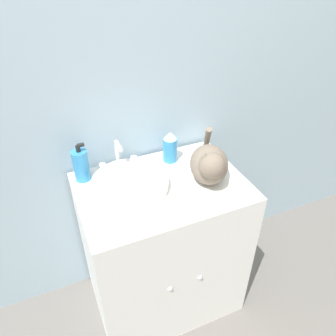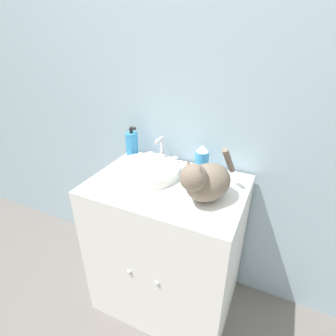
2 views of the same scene
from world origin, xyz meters
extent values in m
plane|color=slate|center=(0.00, 0.00, 0.00)|extent=(8.00, 8.00, 0.00)
cube|color=#9EB7C6|center=(0.00, 0.58, 1.25)|extent=(6.00, 0.05, 2.50)
cube|color=white|center=(0.00, 0.27, 0.42)|extent=(0.76, 0.54, 0.83)
sphere|color=silver|center=(-0.08, 0.00, 0.46)|extent=(0.02, 0.02, 0.02)
sphere|color=silver|center=(0.08, 0.00, 0.46)|extent=(0.02, 0.02, 0.02)
cylinder|color=white|center=(-0.14, 0.31, 0.86)|extent=(0.34, 0.34, 0.05)
cylinder|color=silver|center=(-0.14, 0.49, 0.90)|extent=(0.02, 0.02, 0.14)
cylinder|color=silver|center=(-0.14, 0.45, 0.97)|extent=(0.02, 0.08, 0.02)
cylinder|color=white|center=(-0.22, 0.49, 0.85)|extent=(0.03, 0.03, 0.03)
cylinder|color=white|center=(-0.06, 0.49, 0.85)|extent=(0.03, 0.03, 0.03)
ellipsoid|color=#7A6B5B|center=(0.22, 0.23, 0.91)|extent=(0.25, 0.28, 0.16)
sphere|color=#7A6B5B|center=(0.18, 0.14, 0.97)|extent=(0.15, 0.15, 0.12)
cone|color=#7A6B5B|center=(0.15, 0.16, 1.02)|extent=(0.05, 0.05, 0.04)
cone|color=#7A6B5B|center=(0.21, 0.13, 1.02)|extent=(0.05, 0.05, 0.04)
cylinder|color=#7A6B5B|center=(0.27, 0.35, 0.98)|extent=(0.07, 0.10, 0.14)
cylinder|color=#338CCC|center=(-0.32, 0.46, 0.91)|extent=(0.07, 0.07, 0.15)
cylinder|color=black|center=(-0.32, 0.46, 1.00)|extent=(0.02, 0.02, 0.03)
cylinder|color=black|center=(-0.30, 0.46, 1.01)|extent=(0.03, 0.02, 0.02)
cylinder|color=#338CCC|center=(0.12, 0.44, 0.90)|extent=(0.07, 0.07, 0.12)
cone|color=white|center=(0.12, 0.44, 0.98)|extent=(0.06, 0.06, 0.04)
camera|label=1|loc=(-0.44, -0.81, 1.76)|focal=35.00mm
camera|label=2|loc=(0.47, -0.73, 1.50)|focal=28.00mm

